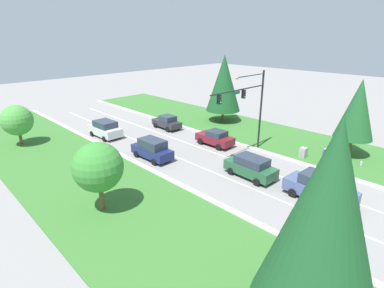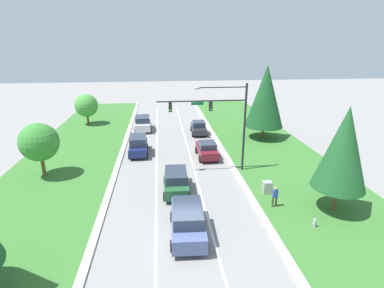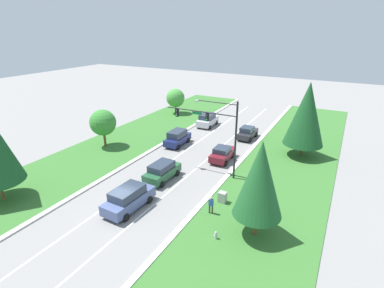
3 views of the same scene
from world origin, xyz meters
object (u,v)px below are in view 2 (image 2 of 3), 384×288
(utility_cabinet, at_px, (267,188))
(conifer_near_right_tree, at_px, (266,96))
(pedestrian, at_px, (275,196))
(conifer_far_right_tree, at_px, (343,148))
(fire_hydrant, at_px, (314,223))
(slate_blue_suv, at_px, (188,220))
(oak_far_left_tree, at_px, (86,105))
(silver_suv, at_px, (143,123))
(charcoal_sedan, at_px, (199,128))
(burgundy_sedan, at_px, (207,149))
(forest_suv, at_px, (176,181))
(oak_near_left_tree, at_px, (39,142))
(navy_suv, at_px, (138,145))
(traffic_signal_mast, at_px, (221,115))

(utility_cabinet, distance_m, conifer_near_right_tree, 15.78)
(utility_cabinet, distance_m, pedestrian, 2.15)
(utility_cabinet, relative_size, conifer_near_right_tree, 0.12)
(utility_cabinet, xyz_separation_m, pedestrian, (-0.18, -2.10, 0.40))
(conifer_near_right_tree, distance_m, conifer_far_right_tree, 17.34)
(utility_cabinet, relative_size, fire_hydrant, 1.54)
(slate_blue_suv, xyz_separation_m, oak_far_left_tree, (-12.19, 28.29, 1.86))
(silver_suv, height_order, conifer_near_right_tree, conifer_near_right_tree)
(conifer_far_right_tree, relative_size, oak_far_left_tree, 1.70)
(charcoal_sedan, relative_size, utility_cabinet, 3.96)
(burgundy_sedan, bearing_deg, fire_hydrant, -70.34)
(forest_suv, xyz_separation_m, silver_suv, (-3.56, 18.54, 0.06))
(conifer_near_right_tree, xyz_separation_m, oak_near_left_tree, (-23.60, -8.99, -2.07))
(pedestrian, height_order, fire_hydrant, pedestrian)
(forest_suv, height_order, utility_cabinet, forest_suv)
(forest_suv, height_order, conifer_near_right_tree, conifer_near_right_tree)
(oak_near_left_tree, bearing_deg, utility_cabinet, -15.62)
(fire_hydrant, xyz_separation_m, oak_near_left_tree, (-20.63, 10.24, 2.98))
(charcoal_sedan, relative_size, conifer_near_right_tree, 0.46)
(fire_hydrant, bearing_deg, oak_near_left_tree, 153.60)
(burgundy_sedan, height_order, forest_suv, forest_suv)
(slate_blue_suv, distance_m, pedestrian, 7.21)
(pedestrian, height_order, oak_far_left_tree, oak_far_left_tree)
(utility_cabinet, height_order, fire_hydrant, utility_cabinet)
(slate_blue_suv, xyz_separation_m, conifer_far_right_tree, (10.85, 1.71, 3.79))
(navy_suv, height_order, conifer_far_right_tree, conifer_far_right_tree)
(burgundy_sedan, distance_m, utility_cabinet, 9.30)
(forest_suv, height_order, oak_far_left_tree, oak_far_left_tree)
(slate_blue_suv, xyz_separation_m, pedestrian, (6.72, 2.61, -0.11))
(silver_suv, bearing_deg, oak_near_left_tree, -121.88)
(fire_hydrant, xyz_separation_m, oak_far_left_tree, (-20.61, 28.48, 2.56))
(burgundy_sedan, height_order, oak_near_left_tree, oak_near_left_tree)
(conifer_near_right_tree, bearing_deg, fire_hydrant, -98.78)
(forest_suv, relative_size, silver_suv, 0.99)
(navy_suv, height_order, utility_cabinet, navy_suv)
(charcoal_sedan, relative_size, forest_suv, 0.93)
(oak_far_left_tree, bearing_deg, burgundy_sedan, -44.06)
(silver_suv, bearing_deg, utility_cabinet, -63.25)
(oak_near_left_tree, distance_m, oak_far_left_tree, 18.24)
(navy_suv, bearing_deg, utility_cabinet, -44.95)
(traffic_signal_mast, bearing_deg, forest_suv, -139.83)
(slate_blue_suv, distance_m, conifer_near_right_tree, 22.61)
(forest_suv, height_order, pedestrian, forest_suv)
(silver_suv, xyz_separation_m, pedestrian, (10.68, -21.84, -0.08))
(oak_near_left_tree, bearing_deg, forest_suv, -19.35)
(burgundy_sedan, distance_m, conifer_far_right_tree, 14.37)
(forest_suv, bearing_deg, silver_suv, 102.82)
(fire_hydrant, bearing_deg, traffic_signal_mast, 114.88)
(utility_cabinet, distance_m, conifer_far_right_tree, 6.56)
(burgundy_sedan, bearing_deg, pedestrian, -73.39)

